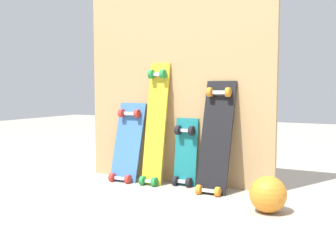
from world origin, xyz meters
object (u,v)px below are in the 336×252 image
skateboard_teal (185,156)px  skateboard_black (215,141)px  skateboard_yellow (155,128)px  rubber_ball (268,194)px  skateboard_blue (127,146)px

skateboard_teal → skateboard_black: size_ratio=0.66×
skateboard_yellow → rubber_ball: skateboard_yellow is taller
skateboard_teal → skateboard_black: skateboard_black is taller
skateboard_yellow → skateboard_teal: 0.31m
skateboard_blue → skateboard_teal: size_ratio=1.20×
skateboard_black → rubber_ball: (0.45, -0.32, -0.24)m
skateboard_blue → rubber_ball: bearing=-16.0°
skateboard_blue → rubber_ball: size_ratio=3.12×
rubber_ball → skateboard_yellow: bearing=159.6°
skateboard_blue → skateboard_yellow: size_ratio=0.69×
skateboard_blue → skateboard_teal: skateboard_blue is taller
skateboard_blue → skateboard_teal: bearing=6.9°
skateboard_yellow → rubber_ball: bearing=-20.4°
skateboard_yellow → rubber_ball: size_ratio=4.53×
skateboard_blue → skateboard_yellow: skateboard_yellow is taller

